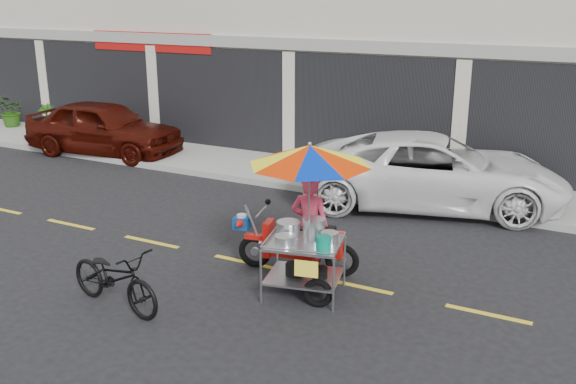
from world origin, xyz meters
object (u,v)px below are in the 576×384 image
at_px(maroon_sedan, 104,128).
at_px(food_vendor_rig, 308,195).
at_px(white_pickup, 434,171).
at_px(near_bicycle, 115,278).

distance_m(maroon_sedan, food_vendor_rig, 10.07).
bearing_deg(maroon_sedan, white_pickup, -97.06).
height_order(near_bicycle, food_vendor_rig, food_vendor_rig).
bearing_deg(white_pickup, near_bicycle, 142.05).
height_order(maroon_sedan, food_vendor_rig, food_vendor_rig).
height_order(white_pickup, food_vendor_rig, food_vendor_rig).
relative_size(near_bicycle, food_vendor_rig, 0.68).
relative_size(white_pickup, near_bicycle, 3.09).
relative_size(maroon_sedan, food_vendor_rig, 1.71).
bearing_deg(food_vendor_rig, white_pickup, 69.49).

